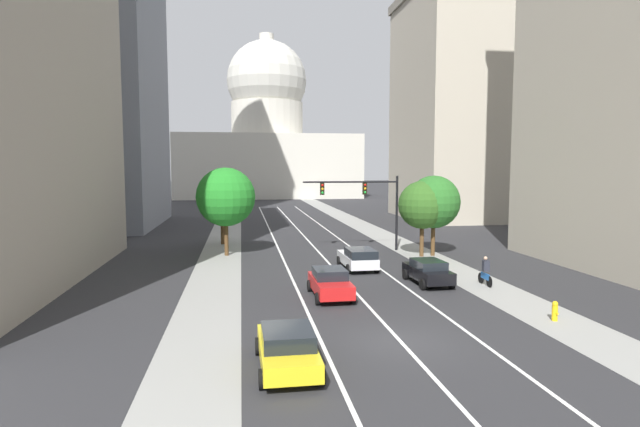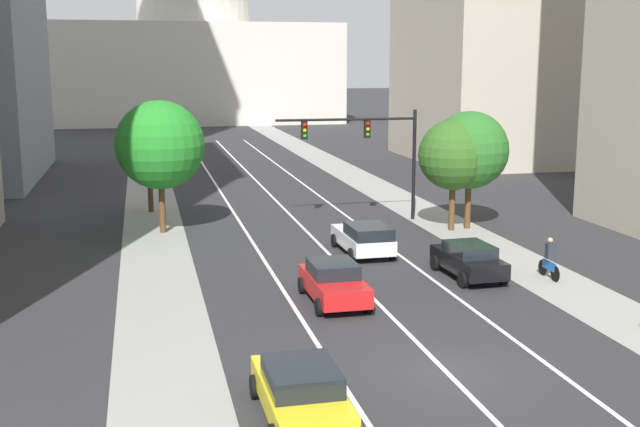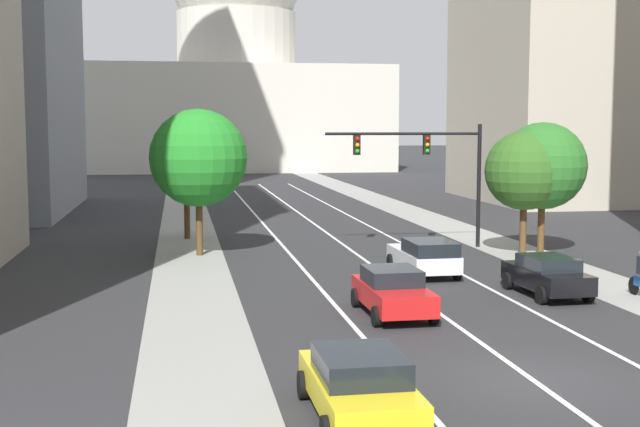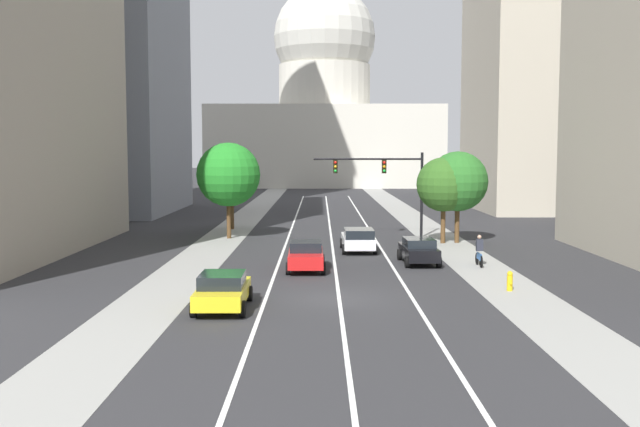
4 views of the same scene
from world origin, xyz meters
TOP-DOWN VIEW (x-y plane):
  - ground_plane at (0.00, 40.00)m, footprint 400.00×400.00m
  - sidewalk_left at (-7.85, 35.00)m, footprint 3.18×130.00m
  - sidewalk_right at (7.85, 35.00)m, footprint 3.18×130.00m
  - lane_stripe_left at (-3.13, 25.00)m, footprint 0.16×90.00m
  - lane_stripe_center at (0.00, 25.00)m, footprint 0.16×90.00m
  - lane_stripe_right at (3.13, 25.00)m, footprint 0.16×90.00m
  - capitol_building at (0.00, 101.29)m, footprint 40.85×22.29m
  - car_red at (-1.57, 7.33)m, footprint 2.07×4.26m
  - car_black at (4.69, 9.49)m, footprint 2.07×4.17m
  - car_yellow at (-4.69, -2.09)m, footprint 2.11×4.42m
  - car_white at (1.57, 14.28)m, footprint 2.16×4.52m
  - traffic_signal_mast at (4.00, 21.75)m, footprint 7.93×0.39m
  - cyclist at (7.88, 8.59)m, footprint 0.36×1.70m
  - street_tree_near_right at (7.58, 18.51)m, footprint 3.70×3.70m
  - street_tree_mid_left at (-7.89, 27.31)m, footprint 3.51×3.51m
  - street_tree_mid_right at (8.58, 18.75)m, footprint 4.10×4.10m
  - street_tree_near_left at (-7.38, 21.23)m, footprint 4.57×4.57m

SIDE VIEW (x-z plane):
  - ground_plane at x=0.00m, z-range 0.00..0.00m
  - sidewalk_left at x=-7.85m, z-range 0.00..0.01m
  - sidewalk_right at x=7.85m, z-range 0.00..0.01m
  - lane_stripe_left at x=-3.13m, z-range 0.01..0.02m
  - lane_stripe_center at x=0.00m, z-range 0.01..0.02m
  - lane_stripe_right at x=3.13m, z-range 0.01..0.02m
  - car_yellow at x=-4.69m, z-range 0.03..1.49m
  - car_black at x=4.69m, z-range 0.04..1.49m
  - car_red at x=-1.57m, z-range 0.03..1.55m
  - car_white at x=1.57m, z-range 0.04..1.56m
  - cyclist at x=7.88m, z-range -0.01..1.71m
  - street_tree_mid_left at x=-7.89m, z-range 1.06..6.73m
  - street_tree_near_right at x=7.58m, z-range 1.07..6.94m
  - street_tree_mid_right at x=8.58m, z-range 1.07..7.34m
  - traffic_signal_mast at x=4.00m, z-range 1.38..7.56m
  - street_tree_near_left at x=-7.38m, z-range 1.15..8.04m
  - capitol_building at x=0.00m, z-range -4.75..32.42m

